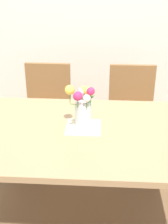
# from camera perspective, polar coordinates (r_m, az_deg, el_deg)

# --- Properties ---
(ground_plane) EXTENTS (12.00, 12.00, 0.00)m
(ground_plane) POSITION_cam_1_polar(r_m,az_deg,el_deg) (2.55, -0.16, -18.04)
(ground_plane) COLOR brown
(dining_table) EXTENTS (1.43, 1.02, 0.74)m
(dining_table) POSITION_cam_1_polar(r_m,az_deg,el_deg) (2.15, -0.18, -5.51)
(dining_table) COLOR tan
(dining_table) RESTS_ON ground_plane
(chair_left) EXTENTS (0.42, 0.42, 0.90)m
(chair_left) POSITION_cam_1_polar(r_m,az_deg,el_deg) (3.00, -6.59, 1.15)
(chair_left) COLOR olive
(chair_left) RESTS_ON ground_plane
(chair_right) EXTENTS (0.42, 0.42, 0.90)m
(chair_right) POSITION_cam_1_polar(r_m,az_deg,el_deg) (2.97, 8.48, 0.74)
(chair_right) COLOR olive
(chair_right) RESTS_ON ground_plane
(placemat) EXTENTS (0.23, 0.23, 0.01)m
(placemat) POSITION_cam_1_polar(r_m,az_deg,el_deg) (2.13, 0.00, -2.79)
(placemat) COLOR beige
(placemat) RESTS_ON dining_table
(flower_vase) EXTENTS (0.20, 0.18, 0.30)m
(flower_vase) POSITION_cam_1_polar(r_m,az_deg,el_deg) (2.07, -0.15, 1.13)
(flower_vase) COLOR silver
(flower_vase) RESTS_ON placemat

